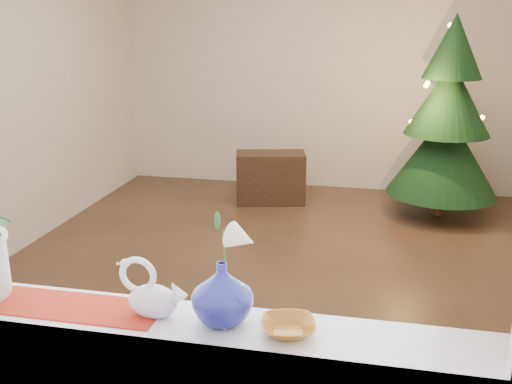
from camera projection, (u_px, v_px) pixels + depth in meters
ground at (281, 274)px, 4.39m from camera, size 5.00×5.00×0.00m
wall_back at (320, 69)px, 6.34m from camera, size 4.50×0.10×2.70m
wall_front at (144, 208)px, 1.66m from camera, size 4.50×0.10×2.70m
windowsill at (167, 323)px, 1.91m from camera, size 2.20×0.26×0.04m
window_frame at (142, 85)px, 1.58m from camera, size 2.22×0.06×1.60m
runner at (63, 306)px, 1.98m from camera, size 0.70×0.20×0.01m
swan at (152, 289)px, 1.89m from camera, size 0.25×0.16×0.20m
blue_vase at (222, 288)px, 1.84m from camera, size 0.24×0.24×0.24m
lily at (221, 227)px, 1.78m from camera, size 0.13×0.08×0.18m
paperweight at (224, 319)px, 1.83m from camera, size 0.09×0.09×0.07m
amber_dish at (288, 328)px, 1.80m from camera, size 0.18×0.18×0.04m
xmas_tree at (447, 119)px, 5.45m from camera, size 1.13×1.13×1.94m
side_table at (270, 178)px, 6.05m from camera, size 0.78×0.51×0.54m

